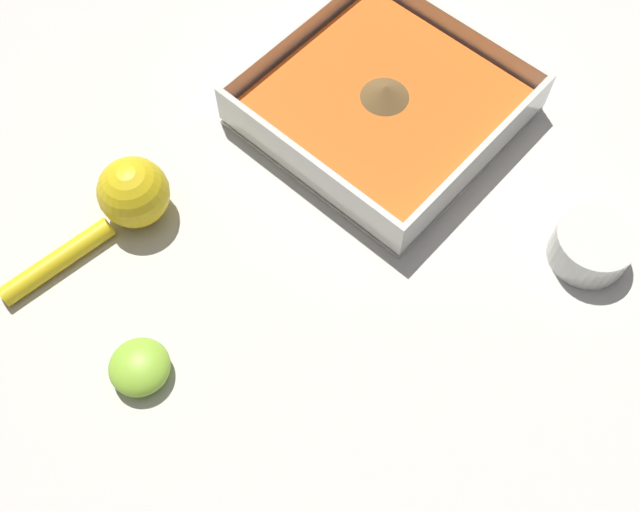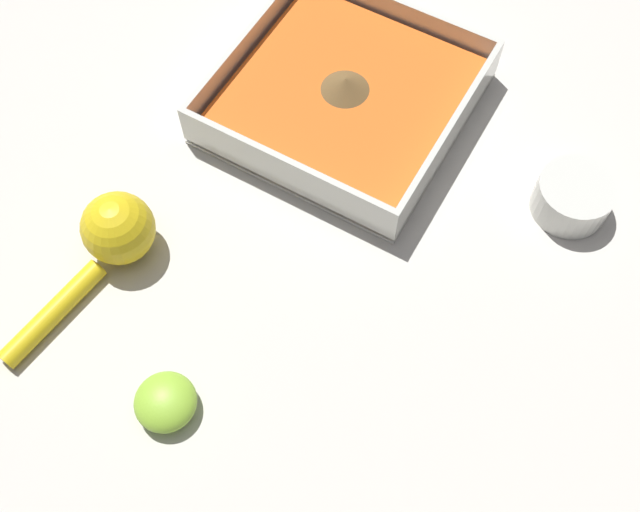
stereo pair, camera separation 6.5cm
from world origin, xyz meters
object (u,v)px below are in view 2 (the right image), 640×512
spice_bowl (572,198)px  lemon_half (166,402)px  square_dish (345,98)px  lemon_squeezer (110,238)px

spice_bowl → lemon_half: (-0.22, -0.35, -0.00)m
spice_bowl → lemon_half: spice_bowl is taller
spice_bowl → square_dish: bearing=-179.7°
spice_bowl → lemon_squeezer: lemon_squeezer is taller
square_dish → lemon_half: square_dish is taller
square_dish → lemon_squeezer: 0.27m
square_dish → spice_bowl: 0.24m
square_dish → lemon_half: bearing=-86.0°
spice_bowl → lemon_squeezer: bearing=-143.4°
spice_bowl → lemon_squeezer: (-0.34, -0.25, 0.01)m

